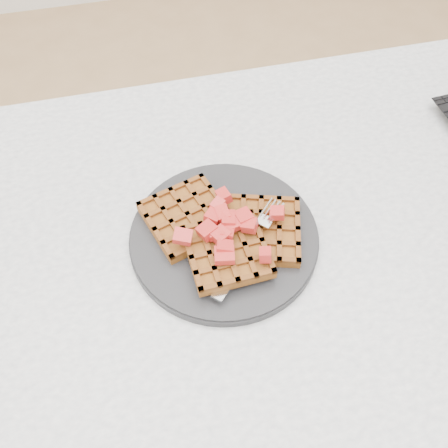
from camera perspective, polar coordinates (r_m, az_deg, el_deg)
ground at (r=1.41m, az=6.96°, el=-18.72°), size 4.00×4.00×0.00m
table at (r=0.83m, az=11.33°, el=-6.04°), size 1.20×0.80×0.75m
plate at (r=0.71m, az=0.00°, el=-1.49°), size 0.27×0.27×0.02m
waffles at (r=0.69m, az=0.09°, el=-0.86°), size 0.23×0.20×0.03m
strawberry_pile at (r=0.67m, az=-0.00°, el=0.69°), size 0.15×0.15×0.02m
fork at (r=0.68m, az=3.30°, el=-2.49°), size 0.14×0.15×0.02m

